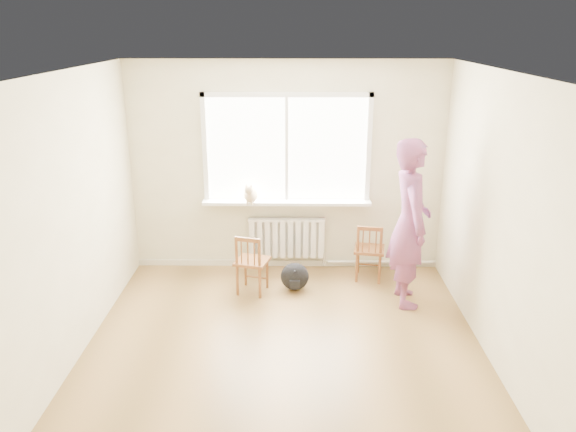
{
  "coord_description": "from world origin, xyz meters",
  "views": [
    {
      "loc": [
        0.1,
        -4.72,
        3.08
      ],
      "look_at": [
        0.03,
        1.2,
        1.06
      ],
      "focal_mm": 35.0,
      "sensor_mm": 36.0,
      "label": 1
    }
  ],
  "objects_px": {
    "chair_left": "(251,264)",
    "backpack": "(295,276)",
    "person": "(410,223)",
    "cat": "(251,194)",
    "chair_right": "(369,252)"
  },
  "relations": [
    {
      "from": "chair_left",
      "to": "backpack",
      "type": "xyz_separation_m",
      "value": [
        0.52,
        0.1,
        -0.21
      ]
    },
    {
      "from": "chair_right",
      "to": "cat",
      "type": "distance_m",
      "value": 1.66
    },
    {
      "from": "chair_left",
      "to": "chair_right",
      "type": "distance_m",
      "value": 1.51
    },
    {
      "from": "person",
      "to": "backpack",
      "type": "distance_m",
      "value": 1.54
    },
    {
      "from": "chair_right",
      "to": "person",
      "type": "height_order",
      "value": "person"
    },
    {
      "from": "chair_left",
      "to": "backpack",
      "type": "relative_size",
      "value": 2.18
    },
    {
      "from": "chair_right",
      "to": "backpack",
      "type": "distance_m",
      "value": 1.0
    },
    {
      "from": "person",
      "to": "backpack",
      "type": "xyz_separation_m",
      "value": [
        -1.29,
        0.28,
        -0.8
      ]
    },
    {
      "from": "backpack",
      "to": "chair_right",
      "type": "bearing_deg",
      "value": 17.6
    },
    {
      "from": "person",
      "to": "cat",
      "type": "xyz_separation_m",
      "value": [
        -1.85,
        0.82,
        0.09
      ]
    },
    {
      "from": "chair_left",
      "to": "person",
      "type": "height_order",
      "value": "person"
    },
    {
      "from": "cat",
      "to": "backpack",
      "type": "height_order",
      "value": "cat"
    },
    {
      "from": "cat",
      "to": "backpack",
      "type": "xyz_separation_m",
      "value": [
        0.56,
        -0.53,
        -0.89
      ]
    },
    {
      "from": "cat",
      "to": "chair_right",
      "type": "bearing_deg",
      "value": -3.46
    },
    {
      "from": "person",
      "to": "cat",
      "type": "relative_size",
      "value": 4.7
    }
  ]
}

